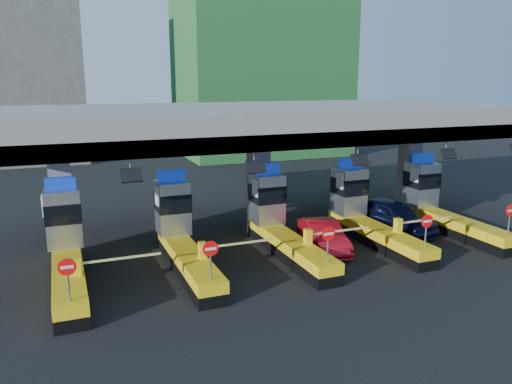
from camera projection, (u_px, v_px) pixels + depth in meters
name	position (u px, v px, depth m)	size (l,w,h in m)	color
ground	(281.00, 251.00, 24.99)	(120.00, 120.00, 0.00)	black
toll_canopy	(259.00, 123.00, 26.24)	(28.00, 12.09, 7.00)	slate
toll_lane_far_left	(66.00, 247.00, 21.33)	(4.43, 8.00, 4.16)	black
toll_lane_left	(181.00, 234.00, 23.13)	(4.43, 8.00, 4.16)	black
toll_lane_center	(279.00, 223.00, 24.94)	(4.43, 8.00, 4.16)	black
toll_lane_right	(364.00, 213.00, 26.74)	(4.43, 8.00, 4.16)	black
toll_lane_far_right	(438.00, 205.00, 28.55)	(4.43, 8.00, 4.16)	black
bg_building_scaffold	(261.00, 28.00, 55.25)	(18.00, 12.00, 28.00)	#1E5926
bg_building_concrete	(9.00, 74.00, 50.58)	(14.00, 10.00, 18.00)	#4C4C49
van	(392.00, 216.00, 27.93)	(2.19, 5.43, 1.85)	black
red_car	(323.00, 236.00, 24.93)	(1.58, 4.52, 1.49)	#A50C19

